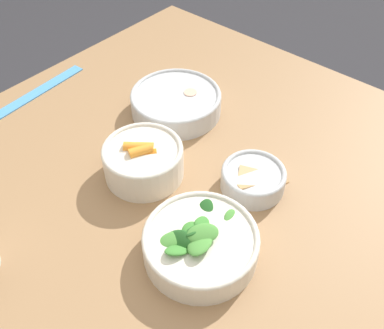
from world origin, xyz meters
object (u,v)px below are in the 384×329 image
(bowl_greens, at_px, (200,243))
(bowl_cookies, at_px, (253,178))
(ruler, at_px, (31,96))
(bowl_beans_hotdog, at_px, (176,103))
(bowl_carrots, at_px, (143,160))

(bowl_greens, relative_size, bowl_cookies, 1.57)
(ruler, bearing_deg, bowl_greens, -96.85)
(ruler, bearing_deg, bowl_cookies, -79.21)
(bowl_beans_hotdog, bearing_deg, ruler, 121.35)
(bowl_greens, bearing_deg, bowl_cookies, 6.00)
(bowl_beans_hotdog, relative_size, bowl_cookies, 1.67)
(bowl_cookies, bearing_deg, bowl_beans_hotdog, 74.02)
(bowl_carrots, bearing_deg, bowl_beans_hotdog, 24.30)
(bowl_beans_hotdog, bearing_deg, bowl_carrots, -155.70)
(bowl_beans_hotdog, xyz_separation_m, ruler, (-0.18, 0.29, -0.02))
(bowl_carrots, xyz_separation_m, bowl_greens, (-0.07, -0.19, -0.01))
(ruler, bearing_deg, bowl_carrots, -90.25)
(bowl_greens, bearing_deg, ruler, 83.15)
(bowl_cookies, bearing_deg, bowl_carrots, 121.21)
(bowl_cookies, distance_m, ruler, 0.56)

